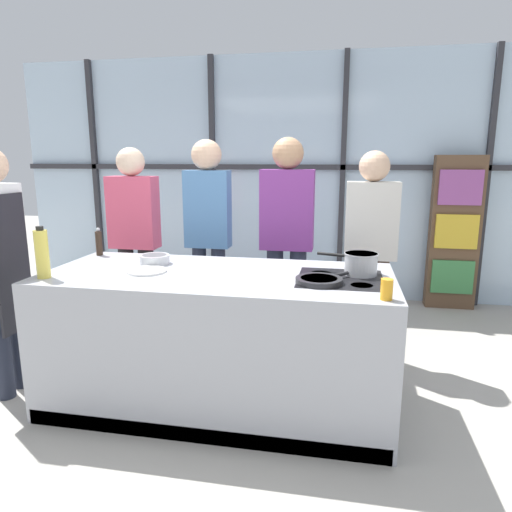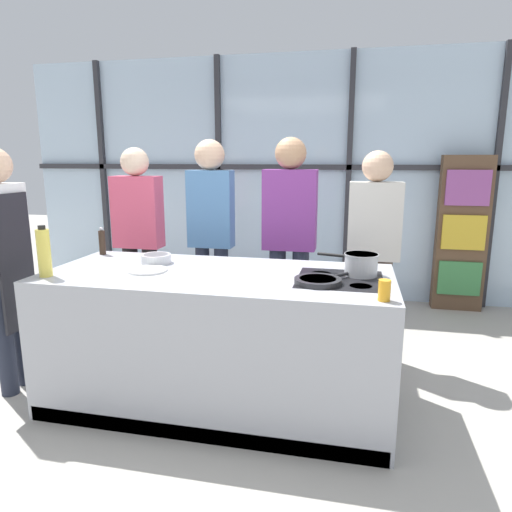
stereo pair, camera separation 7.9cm
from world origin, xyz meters
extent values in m
plane|color=#ADA89E|center=(0.00, 0.00, 0.00)|extent=(18.00, 18.00, 0.00)
cube|color=silver|center=(0.00, 2.65, 1.40)|extent=(6.40, 0.04, 2.80)
cube|color=#2D2D33|center=(0.00, 2.60, 1.54)|extent=(6.40, 0.06, 0.06)
cube|color=#2D2D33|center=(-2.30, 2.60, 1.40)|extent=(0.06, 0.06, 2.80)
cube|color=#2D2D33|center=(-0.77, 2.60, 1.40)|extent=(0.06, 0.06, 2.80)
cube|color=#2D2D33|center=(0.77, 2.60, 1.40)|extent=(0.06, 0.06, 2.80)
cube|color=#2D2D33|center=(2.30, 2.60, 1.40)|extent=(0.06, 0.06, 2.80)
cube|color=brown|center=(1.99, 2.47, 0.84)|extent=(0.52, 0.16, 1.67)
cube|color=#3D8447|center=(1.99, 2.38, 0.37)|extent=(0.43, 0.03, 0.37)
cube|color=gold|center=(1.99, 2.38, 0.87)|extent=(0.43, 0.03, 0.37)
cube|color=#994C93|center=(1.99, 2.38, 1.34)|extent=(0.43, 0.03, 0.37)
cube|color=#A8AAB2|center=(0.00, 0.00, 0.46)|extent=(2.25, 0.98, 0.91)
cube|color=black|center=(0.78, 0.00, 0.91)|extent=(0.52, 0.52, 0.01)
cube|color=black|center=(0.00, -0.47, 0.05)|extent=(2.20, 0.03, 0.10)
cylinder|color=#38383D|center=(0.66, -0.12, 0.91)|extent=(0.13, 0.13, 0.01)
cylinder|color=#38383D|center=(0.91, -0.12, 0.91)|extent=(0.13, 0.13, 0.01)
cylinder|color=#38383D|center=(0.66, 0.12, 0.91)|extent=(0.13, 0.13, 0.01)
cylinder|color=#38383D|center=(0.91, 0.12, 0.91)|extent=(0.13, 0.13, 0.01)
cylinder|color=#232838|center=(-1.48, -0.06, 0.43)|extent=(0.12, 0.12, 0.86)
cylinder|color=#232838|center=(-1.48, -0.22, 0.43)|extent=(0.12, 0.12, 0.86)
cube|color=black|center=(-1.39, -0.14, 0.94)|extent=(0.02, 0.31, 0.94)
cylinder|color=black|center=(-0.92, 0.93, 0.43)|extent=(0.13, 0.13, 0.87)
cylinder|color=black|center=(-1.11, 0.93, 0.43)|extent=(0.13, 0.13, 0.87)
cube|color=#DB4C6B|center=(-1.01, 0.93, 1.18)|extent=(0.42, 0.19, 0.62)
sphere|color=beige|center=(-1.01, 0.93, 1.61)|extent=(0.24, 0.24, 0.24)
cylinder|color=#232838|center=(-0.25, 0.93, 0.45)|extent=(0.12, 0.12, 0.90)
cylinder|color=#232838|center=(-0.42, 0.93, 0.45)|extent=(0.12, 0.12, 0.90)
cube|color=#4C7AAD|center=(-0.34, 0.93, 1.22)|extent=(0.38, 0.17, 0.65)
sphere|color=#D8AD8C|center=(-0.34, 0.93, 1.67)|extent=(0.25, 0.25, 0.25)
cylinder|color=#232838|center=(0.43, 0.93, 0.45)|extent=(0.14, 0.14, 0.90)
cylinder|color=#232838|center=(0.24, 0.93, 0.45)|extent=(0.14, 0.14, 0.90)
cube|color=#7A3384|center=(0.34, 0.93, 1.23)|extent=(0.43, 0.19, 0.65)
sphere|color=tan|center=(0.34, 0.93, 1.68)|extent=(0.25, 0.25, 0.25)
cylinder|color=#47382D|center=(1.10, 0.93, 0.42)|extent=(0.13, 0.13, 0.85)
cylinder|color=#47382D|center=(0.92, 0.93, 0.42)|extent=(0.13, 0.13, 0.85)
cube|color=beige|center=(1.01, 0.93, 1.16)|extent=(0.41, 0.18, 0.61)
sphere|color=#D8AD8C|center=(1.01, 0.93, 1.58)|extent=(0.24, 0.24, 0.24)
cylinder|color=#232326|center=(0.66, -0.12, 0.93)|extent=(0.28, 0.28, 0.03)
cylinder|color=#B26B2D|center=(0.66, -0.12, 0.94)|extent=(0.22, 0.22, 0.01)
cylinder|color=#232326|center=(0.83, 0.06, 0.94)|extent=(0.17, 0.18, 0.02)
cylinder|color=silver|center=(0.91, 0.12, 0.98)|extent=(0.20, 0.20, 0.14)
cylinder|color=silver|center=(0.91, 0.12, 1.05)|extent=(0.21, 0.21, 0.01)
cylinder|color=black|center=(0.72, 0.17, 1.03)|extent=(0.18, 0.06, 0.02)
cylinder|color=white|center=(-0.46, -0.06, 0.92)|extent=(0.26, 0.26, 0.01)
cylinder|color=silver|center=(-0.50, 0.17, 0.94)|extent=(0.21, 0.21, 0.06)
cylinder|color=#4C4C51|center=(-0.50, 0.17, 0.97)|extent=(0.17, 0.17, 0.01)
cylinder|color=#E0CC4C|center=(-1.02, -0.32, 1.06)|extent=(0.08, 0.08, 0.30)
cylinder|color=black|center=(-1.02, -0.32, 1.22)|extent=(0.04, 0.04, 0.02)
cylinder|color=#332319|center=(-1.03, 0.36, 1.01)|extent=(0.05, 0.05, 0.18)
sphere|color=#B2B2B7|center=(-1.03, 0.36, 1.11)|extent=(0.03, 0.03, 0.03)
cylinder|color=orange|center=(1.02, -0.39, 0.97)|extent=(0.06, 0.06, 0.11)
camera|label=1|loc=(0.78, -2.77, 1.64)|focal=32.00mm
camera|label=2|loc=(0.86, -2.75, 1.64)|focal=32.00mm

